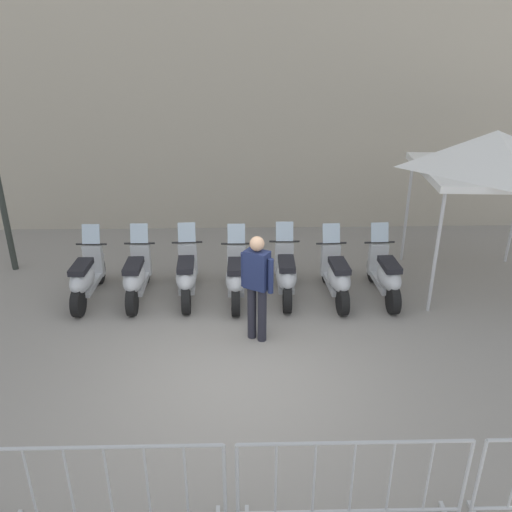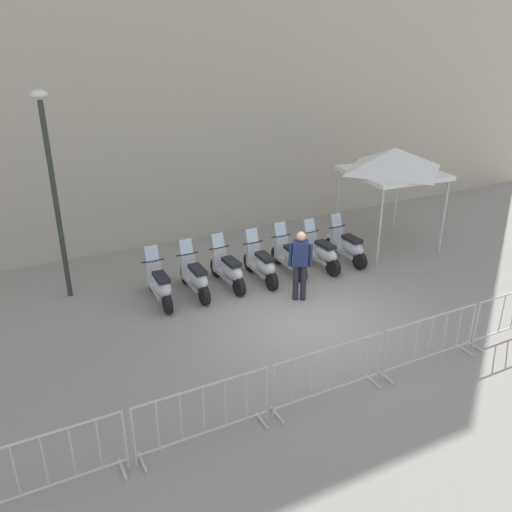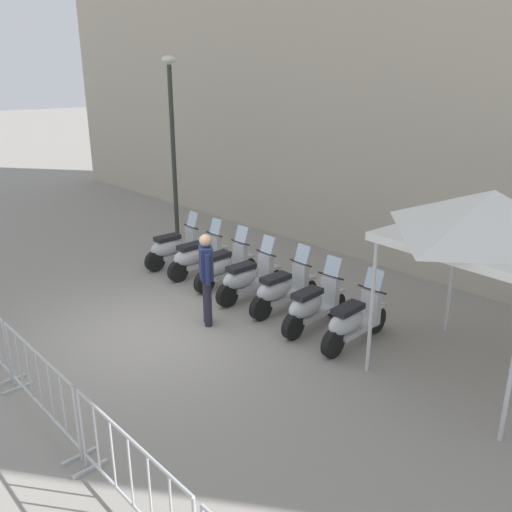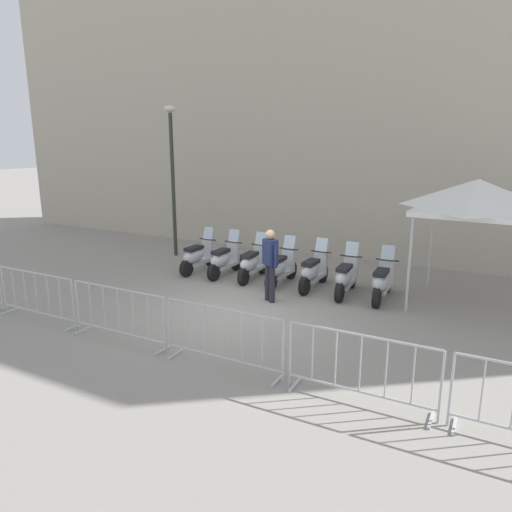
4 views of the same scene
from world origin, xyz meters
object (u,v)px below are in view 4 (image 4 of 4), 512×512
officer_near_row_end (270,261)px  motorcycle_4 (313,272)px  motorcycle_2 (252,264)px  barrier_segment_4 (360,369)px  motorcycle_6 (382,282)px  motorcycle_1 (224,260)px  barrier_segment_2 (119,315)px  motorcycle_5 (346,278)px  motorcycle_0 (198,257)px  barrier_segment_1 (37,297)px  motorcycle_3 (280,268)px  canopy_tent (477,197)px  barrier_segment_3 (223,339)px  street_lamp (172,165)px

officer_near_row_end → motorcycle_4: bearing=71.9°
motorcycle_2 → barrier_segment_4: motorcycle_2 is taller
barrier_segment_4 → motorcycle_6: bearing=103.2°
motorcycle_1 → barrier_segment_2: bearing=-78.8°
motorcycle_6 → officer_near_row_end: 2.71m
motorcycle_5 → barrier_segment_4: size_ratio=0.78×
motorcycle_0 → officer_near_row_end: (3.07, -1.13, 0.53)m
barrier_segment_1 → officer_near_row_end: bearing=45.7°
motorcycle_4 → barrier_segment_2: size_ratio=0.78×
motorcycle_2 → motorcycle_3: bearing=-2.0°
barrier_segment_1 → canopy_tent: (7.56, 5.73, 1.99)m
barrier_segment_1 → officer_near_row_end: 5.11m
barrier_segment_3 → motorcycle_5: bearing=86.1°
barrier_segment_4 → officer_near_row_end: size_ratio=1.28×
barrier_segment_3 → barrier_segment_4: bearing=3.7°
motorcycle_1 → canopy_tent: bearing=8.1°
motorcycle_6 → barrier_segment_1: bearing=-138.7°
officer_near_row_end → motorcycle_5: bearing=45.1°
officer_near_row_end → street_lamp: bearing=154.6°
motorcycle_2 → motorcycle_6: same height
motorcycle_5 → motorcycle_4: bearing=176.7°
motorcycle_6 → canopy_tent: bearing=20.1°
motorcycle_3 → barrier_segment_2: (-0.84, -4.76, 0.07)m
motorcycle_4 → barrier_segment_3: 4.79m
barrier_segment_3 → officer_near_row_end: officer_near_row_end is taller
motorcycle_2 → motorcycle_5: 2.66m
motorcycle_0 → canopy_tent: 7.44m
barrier_segment_2 → barrier_segment_1: bearing=-176.3°
motorcycle_0 → motorcycle_5: 4.43m
motorcycle_5 → street_lamp: size_ratio=0.36×
motorcycle_0 → motorcycle_2: (1.77, 0.16, 0.00)m
barrier_segment_3 → motorcycle_0: bearing=132.5°
barrier_segment_4 → motorcycle_3: bearing=130.0°
motorcycle_0 → barrier_segment_3: 6.07m
canopy_tent → barrier_segment_3: bearing=-118.7°
motorcycle_1 → motorcycle_3: same height
motorcycle_4 → barrier_segment_1: motorcycle_4 is taller
motorcycle_5 → barrier_segment_2: 5.51m
motorcycle_1 → motorcycle_4: bearing=4.4°
motorcycle_0 → barrier_segment_1: (-0.48, -4.77, 0.07)m
motorcycle_0 → barrier_segment_1: size_ratio=0.78×
motorcycle_5 → barrier_segment_4: (1.97, -4.55, 0.07)m
motorcycle_5 → street_lamp: street_lamp is taller
motorcycle_3 → officer_near_row_end: bearing=-71.8°
motorcycle_1 → barrier_segment_4: (5.51, -4.40, 0.07)m
motorcycle_4 → motorcycle_6: (1.78, 0.03, 0.00)m
barrier_segment_1 → barrier_segment_3: 4.60m
motorcycle_3 → barrier_segment_3: 4.83m
motorcycle_5 → motorcycle_6: same height
barrier_segment_1 → motorcycle_4: bearing=51.5°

